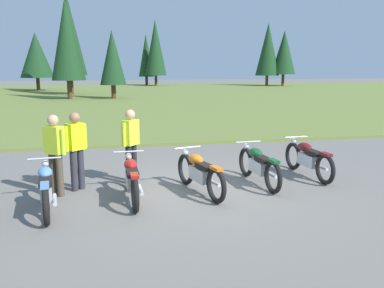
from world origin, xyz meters
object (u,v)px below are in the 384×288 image
at_px(motorcycle_sky_blue, 46,188).
at_px(rider_checking_bike, 76,146).
at_px(motorcycle_british_green, 258,165).
at_px(rider_with_back_turned, 55,150).
at_px(motorcycle_red, 132,179).
at_px(motorcycle_maroon, 308,158).
at_px(motorcycle_orange, 200,173).
at_px(rider_in_hivis_vest, 131,142).

distance_m(motorcycle_sky_blue, rider_checking_bike, 1.40).
relative_size(motorcycle_british_green, rider_with_back_turned, 1.26).
bearing_deg(motorcycle_red, motorcycle_maroon, 12.72).
bearing_deg(rider_checking_bike, motorcycle_maroon, 0.49).
height_order(motorcycle_red, motorcycle_orange, same).
xyz_separation_m(motorcycle_red, rider_in_hivis_vest, (0.06, 1.23, 0.51)).
height_order(motorcycle_red, rider_in_hivis_vest, rider_in_hivis_vest).
distance_m(motorcycle_red, motorcycle_british_green, 2.90).
relative_size(motorcycle_maroon, rider_in_hivis_vest, 1.26).
bearing_deg(rider_in_hivis_vest, motorcycle_red, -92.72).
relative_size(motorcycle_british_green, motorcycle_maroon, 1.00).
relative_size(motorcycle_orange, rider_in_hivis_vest, 1.23).
relative_size(motorcycle_sky_blue, motorcycle_british_green, 1.00).
distance_m(motorcycle_maroon, rider_in_hivis_vest, 4.22).
xyz_separation_m(motorcycle_british_green, rider_with_back_turned, (-4.33, 0.01, 0.51)).
relative_size(motorcycle_red, motorcycle_orange, 1.02).
relative_size(motorcycle_orange, motorcycle_british_green, 0.98).
bearing_deg(rider_with_back_turned, motorcycle_sky_blue, -94.65).
bearing_deg(rider_with_back_turned, motorcycle_orange, -7.56).
bearing_deg(motorcycle_sky_blue, motorcycle_red, 11.34).
distance_m(motorcycle_maroon, rider_with_back_turned, 5.76).
bearing_deg(motorcycle_orange, rider_in_hivis_vest, 142.51).
relative_size(motorcycle_sky_blue, motorcycle_red, 1.00).
distance_m(motorcycle_orange, rider_with_back_turned, 2.97).
relative_size(rider_checking_bike, rider_in_hivis_vest, 1.00).
height_order(motorcycle_orange, motorcycle_british_green, same).
relative_size(rider_checking_bike, rider_with_back_turned, 1.00).
bearing_deg(motorcycle_british_green, motorcycle_orange, -165.28).
relative_size(motorcycle_orange, rider_checking_bike, 1.23).
distance_m(rider_in_hivis_vest, rider_with_back_turned, 1.68).
height_order(motorcycle_red, rider_with_back_turned, rider_with_back_turned).
xyz_separation_m(motorcycle_orange, motorcycle_british_green, (1.43, 0.38, 0.00)).
relative_size(motorcycle_red, motorcycle_british_green, 1.00).
xyz_separation_m(motorcycle_british_green, rider_in_hivis_vest, (-2.78, 0.66, 0.51)).
bearing_deg(motorcycle_orange, motorcycle_sky_blue, -170.38).
xyz_separation_m(motorcycle_sky_blue, motorcycle_orange, (2.97, 0.50, 0.00)).
height_order(motorcycle_sky_blue, motorcycle_british_green, same).
height_order(motorcycle_sky_blue, motorcycle_maroon, same).
bearing_deg(motorcycle_sky_blue, rider_with_back_turned, 85.35).
bearing_deg(motorcycle_red, motorcycle_sky_blue, -168.66).
xyz_separation_m(motorcycle_british_green, motorcycle_maroon, (1.40, 0.39, 0.00)).
bearing_deg(motorcycle_orange, rider_with_back_turned, 172.44).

